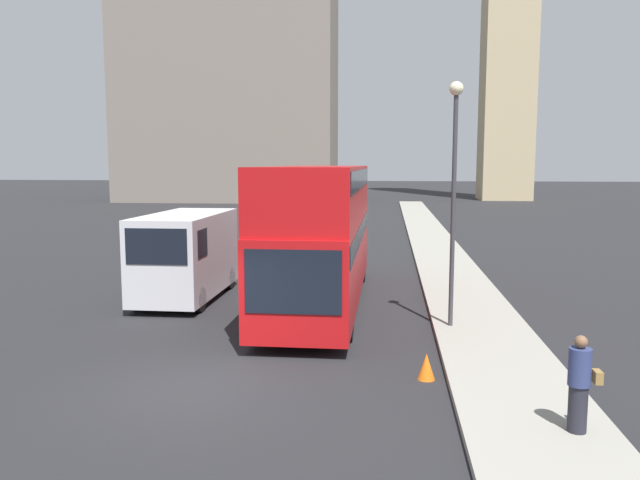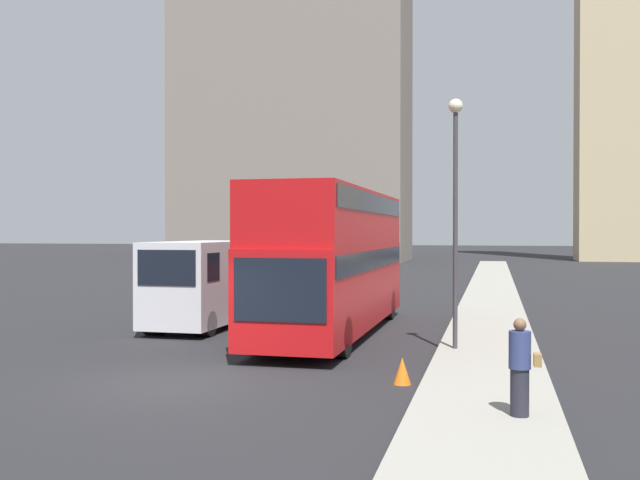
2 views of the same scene
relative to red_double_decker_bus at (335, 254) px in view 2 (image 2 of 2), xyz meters
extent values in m
plane|color=black|center=(-1.67, -7.54, -2.43)|extent=(300.00, 300.00, 0.00)
cube|color=gray|center=(4.59, -7.54, -2.36)|extent=(2.52, 120.00, 0.15)
cube|color=tan|center=(16.26, 60.02, 23.08)|extent=(5.95, 5.95, 51.02)
cube|color=slate|center=(-16.86, 53.87, 12.19)|extent=(25.17, 10.50, 29.25)
cube|color=#B71114|center=(0.00, 0.00, -0.93)|extent=(2.50, 11.44, 2.43)
cube|color=#B71114|center=(0.00, 0.00, 1.10)|extent=(2.50, 11.21, 1.62)
cube|color=black|center=(0.00, 0.00, -0.14)|extent=(2.54, 10.98, 0.55)
cube|color=black|center=(0.00, 0.00, 1.53)|extent=(2.54, 10.75, 0.55)
cube|color=black|center=(0.00, -5.73, -0.64)|extent=(2.20, 0.03, 1.46)
cylinder|color=black|center=(-0.90, -4.00, -1.91)|extent=(0.70, 1.04, 1.04)
cylinder|color=black|center=(0.90, -4.00, -1.91)|extent=(0.70, 1.04, 1.04)
cylinder|color=black|center=(-0.90, 4.01, -1.91)|extent=(0.70, 1.04, 1.04)
cylinder|color=black|center=(0.90, 4.01, -1.91)|extent=(0.70, 1.04, 1.04)
cube|color=silver|center=(-4.45, 0.27, -0.92)|extent=(2.14, 5.20, 2.60)
cube|color=black|center=(-4.45, -2.35, -0.35)|extent=(1.82, 0.02, 1.04)
cube|color=black|center=(-4.45, -1.42, -0.35)|extent=(2.17, 0.94, 0.83)
cylinder|color=black|center=(-5.25, -1.50, -2.05)|extent=(0.53, 0.77, 0.77)
cylinder|color=black|center=(-3.65, -1.50, -2.05)|extent=(0.53, 0.77, 0.77)
cylinder|color=black|center=(-5.25, 2.04, -2.05)|extent=(0.53, 0.77, 0.77)
cylinder|color=black|center=(-3.65, 2.04, -2.05)|extent=(0.53, 0.77, 0.77)
cylinder|color=#23232D|center=(5.14, -9.31, -1.90)|extent=(0.30, 0.30, 0.77)
cylinder|color=navy|center=(5.14, -9.31, -1.21)|extent=(0.35, 0.35, 0.61)
sphere|color=brown|center=(5.14, -9.31, -0.81)|extent=(0.21, 0.21, 0.21)
cube|color=olive|center=(5.42, -9.31, -1.37)|extent=(0.12, 0.24, 0.20)
cylinder|color=#38383D|center=(3.77, -2.81, 0.71)|extent=(0.12, 0.12, 5.98)
sphere|color=beige|center=(3.77, -2.81, 3.88)|extent=(0.36, 0.36, 0.36)
cone|color=orange|center=(2.91, -6.69, -2.16)|extent=(0.36, 0.36, 0.55)
camera|label=1|loc=(2.09, -19.25, 1.98)|focal=35.00mm
camera|label=2|loc=(4.75, -21.20, 0.69)|focal=40.00mm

